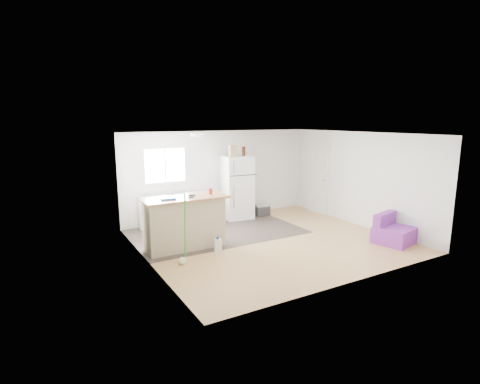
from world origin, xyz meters
The scene contains 19 objects.
room centered at (0.00, 0.00, 1.20)m, with size 5.51×5.01×2.41m.
vinyl_zone centered at (-0.73, 1.25, 0.00)m, with size 4.05×2.50×0.00m, color #2D2522.
window centered at (-1.55, 2.49, 1.55)m, with size 1.18×0.06×0.98m.
interior_door centered at (2.72, 1.55, 1.02)m, with size 0.11×0.92×2.10m.
ceiling_fixture centered at (-1.20, 1.20, 2.36)m, with size 0.30×0.30×0.07m, color white.
kitchen_cabinets centered at (-1.38, 2.21, 0.42)m, with size 1.90×0.76×1.09m.
peninsula centered at (-1.83, 0.50, 0.56)m, with size 1.80×0.69×1.11m.
refrigerator centered at (0.35, 2.12, 0.87)m, with size 0.83×0.79×1.73m.
cooler centered at (1.12, 2.02, 0.16)m, with size 0.45×0.32×0.32m.
purple_seat centered at (2.31, -1.45, 0.23)m, with size 0.92×0.89×0.64m.
cleaner_jug centered at (-1.32, -0.04, 0.14)m, with size 0.16×0.13×0.32m.
mop centered at (-2.19, -0.30, 0.23)m, with size 0.27×0.38×1.38m.
red_cup centered at (-1.19, 0.55, 1.17)m, with size 0.08×0.08×0.12m, color red.
blue_tray centered at (-2.18, 0.49, 1.13)m, with size 0.30×0.22×0.04m, color blue.
tool_a centered at (-1.63, 0.57, 1.12)m, with size 0.14×0.05×0.03m, color black.
tool_b centered at (-1.71, 0.40, 1.12)m, with size 0.10×0.04×0.03m, color black.
cardboard_box centered at (0.18, 2.06, 1.88)m, with size 0.20×0.10×0.30m, color tan.
bottle_left centered at (0.51, 2.06, 1.86)m, with size 0.07×0.07×0.25m, color #341909.
bottle_right centered at (0.55, 2.08, 1.86)m, with size 0.07×0.07×0.25m, color #341909.
Camera 1 is at (-4.60, -6.70, 2.72)m, focal length 28.00 mm.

